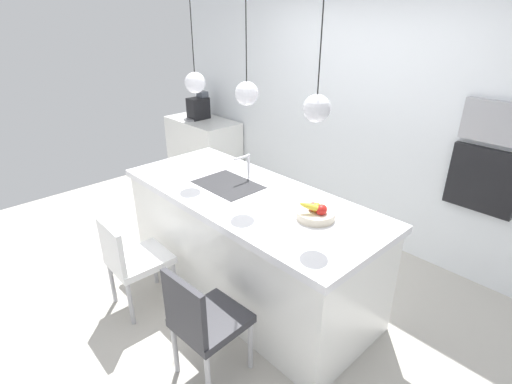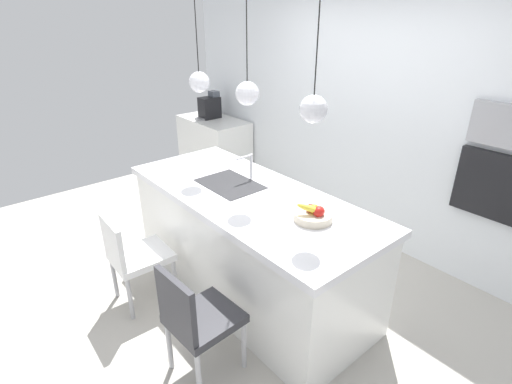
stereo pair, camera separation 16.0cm
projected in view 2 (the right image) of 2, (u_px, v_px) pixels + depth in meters
The scene contains 15 objects.
floor at pixel (249, 287), 3.61m from camera, with size 6.60×6.60×0.00m, color #BCB7AD.
back_wall at pixel (373, 119), 4.02m from camera, with size 6.00×0.10×2.60m, color white.
kitchen_island at pixel (249, 243), 3.41m from camera, with size 2.36×0.98×0.95m.
sink_basin at pixel (230, 184), 3.39m from camera, with size 0.56×0.40×0.02m, color #2D2D30.
faucet at pixel (249, 163), 3.45m from camera, with size 0.02×0.17×0.22m.
fruit_bowl at pixel (314, 214), 2.78m from camera, with size 0.28×0.28×0.15m.
side_counter at pixel (214, 148), 5.84m from camera, with size 1.10×0.60×0.89m, color white.
coffee_machine at pixel (210, 107), 5.63m from camera, with size 0.20×0.35×0.38m.
microwave at pixel (508, 126), 3.03m from camera, with size 0.54×0.08×0.34m, color #9E9EA3.
oven at pixel (491, 185), 3.24m from camera, with size 0.56×0.08×0.56m, color black.
chair_near at pixel (133, 255), 3.25m from camera, with size 0.43×0.47×0.84m.
chair_middle at pixel (196, 318), 2.56m from camera, with size 0.43×0.46×0.88m.
pendant_light_left at pixel (199, 82), 3.32m from camera, with size 0.18×0.18×0.78m.
pendant_light_center at pixel (247, 93), 2.87m from camera, with size 0.18×0.18×0.78m.
pendant_light_right at pixel (313, 109), 2.41m from camera, with size 0.18×0.18×0.78m.
Camera 2 is at (2.27, -1.81, 2.32)m, focal length 27.47 mm.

